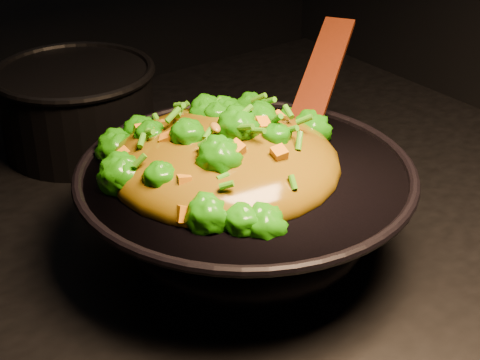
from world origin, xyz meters
TOP-DOWN VIEW (x-y plane):
  - wok at (0.08, -0.06)m, footprint 0.44×0.44m
  - stir_fry at (0.06, -0.04)m, footprint 0.26×0.26m
  - spatula at (0.22, -0.01)m, footprint 0.22×0.17m
  - back_pot at (0.04, 0.28)m, footprint 0.25×0.25m

SIDE VIEW (x-z plane):
  - wok at x=0.08m, z-range 0.90..1.00m
  - back_pot at x=0.04m, z-range 0.90..1.02m
  - spatula at x=0.22m, z-range 0.99..1.09m
  - stir_fry at x=0.06m, z-range 1.00..1.08m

